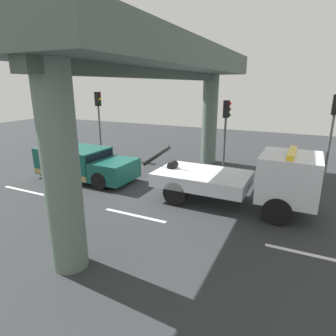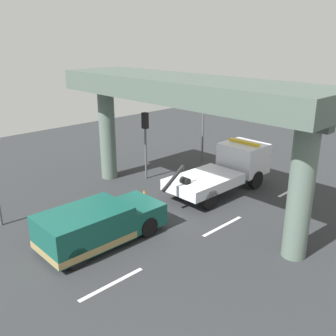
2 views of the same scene
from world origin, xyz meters
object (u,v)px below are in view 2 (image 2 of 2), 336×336
tow_truck_white (228,168)px  traffic_light_mid (204,115)px  traffic_light_far (146,131)px  traffic_cone_orange (144,196)px  towed_van_green (97,226)px

tow_truck_white → traffic_light_mid: traffic_light_mid is taller
traffic_light_far → traffic_cone_orange: (-2.28, -2.47, -2.57)m
towed_van_green → traffic_light_mid: size_ratio=1.21×
towed_van_green → traffic_cone_orange: 4.44m
traffic_light_mid → traffic_cone_orange: traffic_light_mid is taller
traffic_light_mid → traffic_light_far: bearing=180.0°
tow_truck_white → towed_van_green: size_ratio=1.39×
traffic_light_far → traffic_cone_orange: 4.23m
towed_van_green → traffic_cone_orange: size_ratio=8.38×
towed_van_green → traffic_light_far: size_ratio=1.33×
tow_truck_white → towed_van_green: bearing=180.0°
tow_truck_white → traffic_light_far: 5.07m
traffic_light_far → traffic_cone_orange: traffic_light_far is taller
traffic_light_mid → traffic_cone_orange: bearing=-161.3°
traffic_light_far → traffic_light_mid: traffic_light_mid is taller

